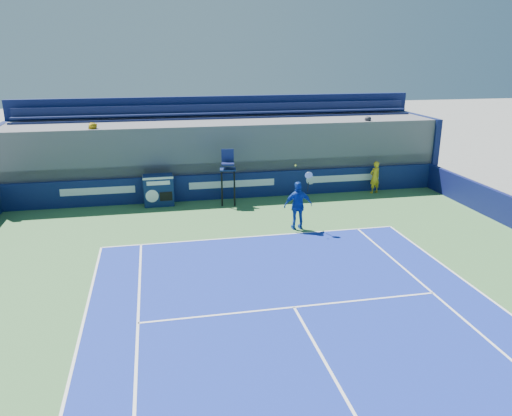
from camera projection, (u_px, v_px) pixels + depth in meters
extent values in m
imported|color=gold|center=(375.00, 177.00, 24.08)|extent=(0.65, 0.52, 1.56)
cube|color=white|center=(254.00, 236.00, 18.58)|extent=(10.97, 0.07, 0.00)
cube|color=white|center=(294.00, 307.00, 13.46)|extent=(8.23, 0.07, 0.00)
cube|color=#0D194C|center=(232.00, 186.00, 23.28)|extent=(20.40, 0.20, 1.20)
cube|color=white|center=(98.00, 191.00, 21.99)|extent=(3.20, 0.01, 0.32)
cube|color=white|center=(232.00, 184.00, 23.14)|extent=(4.00, 0.01, 0.32)
cube|color=white|center=(344.00, 178.00, 24.20)|extent=(3.60, 0.01, 0.32)
cylinder|color=white|center=(311.00, 180.00, 23.87)|extent=(0.44, 0.01, 0.44)
cube|color=#0F1E4B|center=(159.00, 190.00, 22.17)|extent=(1.31, 0.72, 1.40)
cube|color=silver|center=(158.00, 177.00, 21.98)|extent=(1.33, 0.74, 0.10)
cylinder|color=white|center=(152.00, 196.00, 21.82)|extent=(0.56, 0.03, 0.56)
cube|color=black|center=(166.00, 196.00, 21.96)|extent=(0.55, 0.03, 0.40)
cube|color=silver|center=(158.00, 183.00, 21.71)|extent=(1.00, 0.03, 0.18)
cylinder|color=black|center=(222.00, 189.00, 22.01)|extent=(0.08, 0.08, 1.60)
cylinder|color=black|center=(235.00, 189.00, 22.04)|extent=(0.08, 0.08, 1.60)
cylinder|color=black|center=(222.00, 186.00, 22.55)|extent=(0.08, 0.08, 1.60)
cylinder|color=black|center=(234.00, 185.00, 22.58)|extent=(0.08, 0.08, 1.60)
cube|color=#0F1E4E|center=(228.00, 169.00, 22.04)|extent=(0.79, 0.79, 0.06)
cube|color=#121946|center=(228.00, 164.00, 21.87)|extent=(0.61, 0.52, 0.08)
cube|color=navy|center=(228.00, 156.00, 22.13)|extent=(0.55, 0.14, 0.60)
imported|color=#143BA2|center=(298.00, 206.00, 19.12)|extent=(1.12, 0.50, 1.89)
cylinder|color=black|center=(308.00, 187.00, 18.88)|extent=(0.05, 0.16, 0.39)
torus|color=silver|center=(309.00, 175.00, 18.67)|extent=(0.31, 0.15, 0.29)
cylinder|color=silver|center=(309.00, 175.00, 18.67)|extent=(0.26, 0.11, 0.24)
sphere|color=#D4EB34|center=(296.00, 166.00, 18.53)|extent=(0.07, 0.07, 0.07)
cube|color=#4D4D52|center=(226.00, 155.00, 24.72)|extent=(20.40, 3.60, 3.38)
cube|color=#4D4D52|center=(230.00, 165.00, 23.53)|extent=(20.40, 0.90, 0.55)
cube|color=#121B46|center=(230.00, 156.00, 23.29)|extent=(20.00, 0.45, 0.08)
cube|color=#121B46|center=(229.00, 150.00, 23.46)|extent=(20.00, 0.06, 0.45)
cube|color=#4D4D52|center=(227.00, 150.00, 24.20)|extent=(20.40, 0.90, 0.55)
cube|color=#121B46|center=(227.00, 141.00, 23.96)|extent=(20.00, 0.45, 0.08)
cube|color=#121B46|center=(226.00, 136.00, 24.14)|extent=(20.00, 0.06, 0.45)
cube|color=#4D4D52|center=(224.00, 136.00, 24.88)|extent=(20.40, 0.90, 0.55)
cube|color=#121B46|center=(224.00, 127.00, 24.64)|extent=(20.00, 0.45, 0.08)
cube|color=#121B46|center=(223.00, 122.00, 24.81)|extent=(20.00, 0.06, 0.45)
cube|color=#4D4D52|center=(221.00, 122.00, 25.55)|extent=(20.40, 0.90, 0.55)
cube|color=#121B46|center=(221.00, 113.00, 25.31)|extent=(20.00, 0.45, 0.08)
cube|color=#121B46|center=(221.00, 109.00, 25.49)|extent=(20.00, 0.06, 0.45)
cube|color=#0C1647|center=(220.00, 138.00, 26.39)|extent=(20.80, 0.30, 4.40)
cube|color=#0C1647|center=(1.00, 164.00, 22.73)|extent=(0.30, 3.90, 3.40)
cube|color=#0C1647|center=(417.00, 147.00, 26.70)|extent=(0.30, 3.90, 3.40)
imported|color=yellow|center=(94.00, 144.00, 21.95)|extent=(1.04, 0.88, 1.87)
imported|color=white|center=(192.00, 145.00, 22.83)|extent=(1.00, 0.62, 1.50)
imported|color=black|center=(366.00, 135.00, 24.41)|extent=(0.73, 0.54, 1.83)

